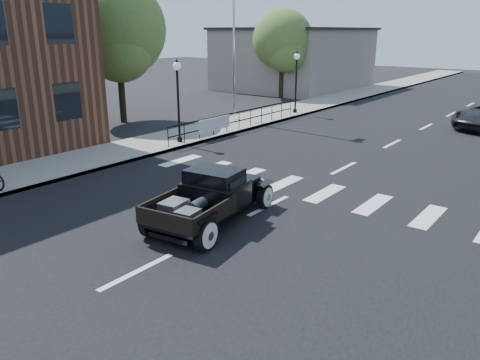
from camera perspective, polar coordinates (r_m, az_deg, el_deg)
The scene contains 13 objects.
ground at distance 12.35m, azimuth -1.77°, elevation -5.87°, with size 120.00×120.00×0.00m, color black.
road at distance 25.28m, azimuth 20.43°, elevation 5.37°, with size 14.00×80.00×0.02m, color black.
road_markings at distance 20.66m, azimuth 16.13°, elevation 3.19°, with size 12.00×60.00×0.06m, color silver, non-canonical shape.
sidewalk_left at distance 28.87m, azimuth 4.13°, elevation 7.99°, with size 3.00×80.00×0.15m, color gray.
low_building_left at distance 42.99m, azimuth 6.69°, elevation 14.38°, with size 10.00×12.00×5.00m, color gray.
railing at distance 24.07m, azimuth -0.12°, elevation 7.47°, with size 0.08×10.00×1.00m, color black, non-canonical shape.
banner at distance 22.54m, azimuth -3.09°, elevation 6.22°, with size 0.04×2.20×0.60m, color silver, non-canonical shape.
lamp_post_b at distance 21.09m, azimuth -7.54°, elevation 9.48°, with size 0.36×0.36×3.64m, color black, non-canonical shape.
lamp_post_c at distance 28.97m, azimuth 6.84°, elevation 11.73°, with size 0.36×0.36×3.64m, color black, non-canonical shape.
flagpole at distance 26.44m, azimuth -0.76°, elevation 19.24°, with size 0.12×0.12×10.96m, color silver.
big_tree_near at distance 27.03m, azimuth -14.57°, elevation 14.83°, with size 5.21×5.21×7.65m, color #4E672C, non-canonical shape.
big_tree_far at distance 36.54m, azimuth 5.15°, elevation 15.07°, with size 4.46×4.46×6.56m, color #4E672C, non-canonical shape.
hotrod_pickup at distance 12.44m, azimuth -3.58°, elevation -2.04°, with size 2.00×4.28×1.48m, color black, non-canonical shape.
Camera 1 is at (7.21, -8.72, 4.95)m, focal length 35.00 mm.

